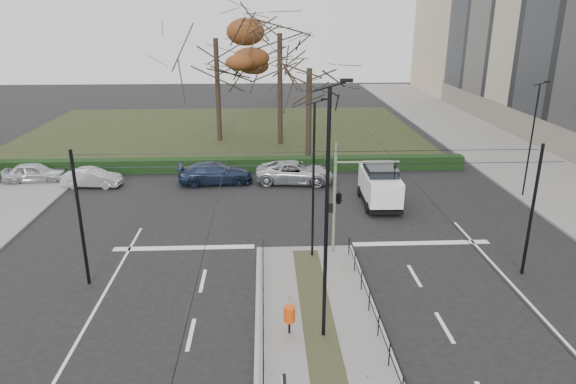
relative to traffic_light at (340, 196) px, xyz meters
name	(u,v)px	position (x,y,z in m)	size (l,w,h in m)	color
ground	(314,302)	(-1.64, -4.50, -2.95)	(140.00, 140.00, 0.00)	black
median_island	(321,337)	(-1.64, -7.00, -2.88)	(4.40, 15.00, 0.14)	slate
sidewalk_east	(506,155)	(16.36, 17.50, -2.88)	(8.00, 90.00, 0.14)	slate
park	(223,132)	(-7.64, 27.50, -2.90)	(38.00, 26.00, 0.10)	black
hedge	(209,165)	(-7.64, 14.10, -2.45)	(38.00, 1.00, 1.00)	black
median_railing	(321,317)	(-1.64, -7.10, -1.97)	(4.14, 13.24, 0.92)	black
catenary	(312,209)	(-1.64, -2.88, 0.47)	(20.00, 34.00, 6.00)	black
traffic_light	(340,196)	(0.00, 0.00, 0.00)	(3.28, 1.88, 4.83)	slate
litter_bin	(289,315)	(-2.75, -6.77, -2.05)	(0.41, 0.41, 1.06)	black
streetlamp_median_near	(327,216)	(-1.51, -6.95, 1.80)	(0.76, 0.15, 9.07)	black
streetlamp_median_far	(314,179)	(-1.33, -0.52, 1.00)	(0.63, 0.13, 7.50)	black
streetlamp_sidewalk	(532,139)	(12.88, 7.46, 0.84)	(0.60, 0.12, 7.18)	black
parked_car_first	(34,173)	(-19.45, 12.06, -2.25)	(1.65, 4.09, 1.39)	#ABAEB3
parked_car_second	(92,178)	(-15.18, 10.92, -2.32)	(1.34, 3.83, 1.26)	#ABAEB3
parked_car_third	(215,173)	(-6.95, 11.26, -2.22)	(2.05, 5.05, 1.47)	#1A263E
parked_car_fourth	(295,172)	(-1.46, 11.18, -2.21)	(2.46, 5.33, 1.48)	#ABAEB3
white_van	(380,184)	(3.43, 6.65, -1.67)	(2.21, 4.66, 2.46)	white
rust_tree	(215,38)	(-7.62, 23.78, 6.14)	(11.16, 11.16, 11.83)	black
bare_tree_center	(280,42)	(-2.11, 22.34, 5.91)	(8.19, 8.19, 12.56)	black
bare_tree_near	(309,75)	(-0.04, 17.05, 3.71)	(6.70, 6.70, 9.41)	black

